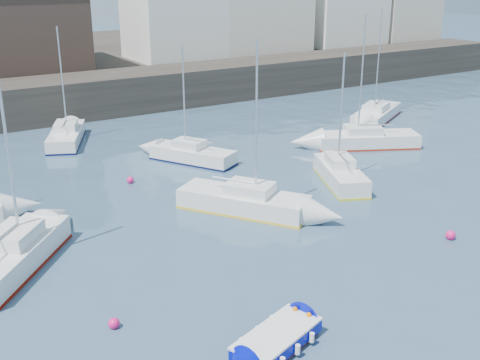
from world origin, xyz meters
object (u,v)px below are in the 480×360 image
buoy_near (114,328)px  sailboat_b (244,201)px  sailboat_d (367,139)px  blue_dinghy (277,339)px  sailboat_f (192,154)px  sailboat_h (66,135)px  buoy_far (130,183)px  buoy_mid (450,239)px  sailboat_a (14,255)px  sailboat_c (340,174)px  sailboat_g (376,114)px

buoy_near → sailboat_b: bearing=34.6°
buoy_near → sailboat_d: bearing=27.4°
blue_dinghy → sailboat_f: bearing=70.2°
buoy_near → blue_dinghy: bearing=-43.9°
sailboat_b → sailboat_f: size_ratio=1.19×
sailboat_h → buoy_far: sailboat_h is taller
sailboat_b → buoy_mid: bearing=-51.4°
sailboat_d → buoy_near: size_ratio=22.16×
sailboat_d → sailboat_f: sailboat_d is taller
sailboat_f → buoy_mid: sailboat_f is taller
sailboat_b → buoy_mid: (5.89, -7.37, -0.53)m
sailboat_d → sailboat_f: (-11.10, 3.13, -0.03)m
sailboat_d → buoy_mid: size_ratio=19.86×
sailboat_a → sailboat_c: size_ratio=1.18×
sailboat_a → sailboat_g: sailboat_g is taller
sailboat_a → sailboat_h: size_ratio=1.08×
sailboat_f → sailboat_g: (16.79, 1.88, -0.01)m
sailboat_f → sailboat_b: bearing=-100.1°
sailboat_h → sailboat_g: bearing=-15.8°
buoy_mid → sailboat_d: bearing=61.7°
buoy_near → buoy_mid: 14.83m
buoy_far → buoy_mid: bearing=-57.0°
blue_dinghy → sailboat_d: bearing=40.2°
sailboat_d → sailboat_g: 7.59m
sailboat_a → sailboat_c: 17.24m
buoy_near → buoy_mid: buoy_mid is taller
sailboat_h → buoy_near: (-5.13, -22.37, -0.49)m
blue_dinghy → buoy_mid: bearing=12.9°
sailboat_a → sailboat_b: sailboat_b is taller
sailboat_c → sailboat_f: bearing=124.1°
sailboat_f → sailboat_h: (-5.21, 8.10, 0.01)m
sailboat_d → sailboat_h: bearing=145.4°
sailboat_d → blue_dinghy: bearing=-139.8°
buoy_mid → blue_dinghy: bearing=-167.1°
buoy_mid → sailboat_f: bearing=106.0°
sailboat_c → sailboat_h: sailboat_h is taller
sailboat_c → buoy_near: (-15.43, -6.74, -0.53)m
sailboat_a → sailboat_h: 17.80m
sailboat_c → buoy_mid: size_ratio=16.44×
sailboat_c → sailboat_h: (-10.30, 15.63, -0.04)m
buoy_mid → sailboat_g: bearing=54.6°
sailboat_c → buoy_mid: 8.03m
blue_dinghy → sailboat_g: sailboat_g is taller
sailboat_a → sailboat_f: sailboat_a is taller
sailboat_h → buoy_mid: 25.51m
buoy_mid → buoy_far: bearing=123.0°
blue_dinghy → sailboat_a: sailboat_a is taller
blue_dinghy → sailboat_f: (6.46, 17.99, 0.15)m
sailboat_f → buoy_mid: 16.13m
sailboat_d → buoy_far: size_ratio=22.22×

